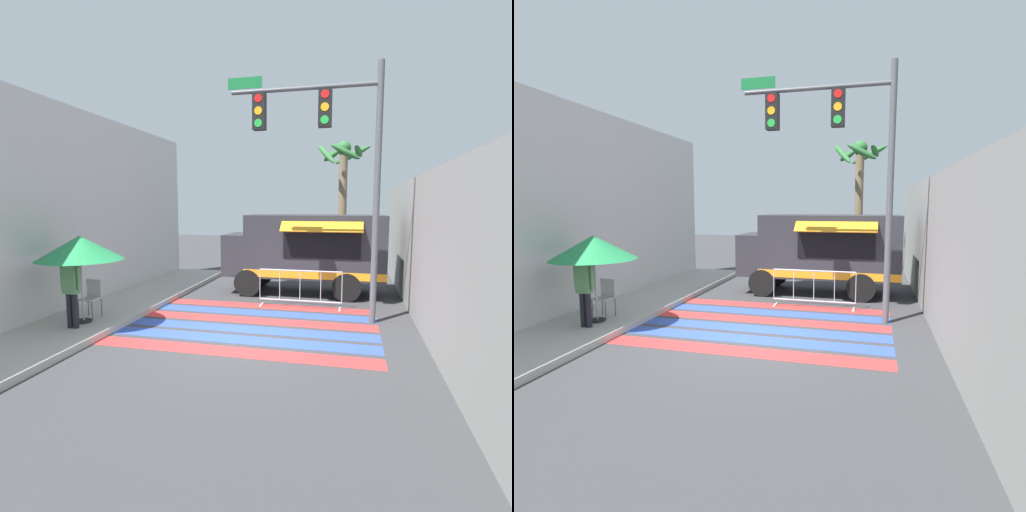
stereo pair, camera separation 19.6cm
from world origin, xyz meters
TOP-DOWN VIEW (x-y plane):
  - ground_plane at (0.00, 0.00)m, footprint 60.00×60.00m
  - sidewalk_left at (-5.07, 0.00)m, footprint 4.40×16.00m
  - building_left_facade at (-5.13, 0.00)m, footprint 0.25×16.00m
  - concrete_wall_right at (4.21, 3.00)m, footprint 0.20×16.00m
  - crosswalk_painted at (0.00, 0.98)m, footprint 6.40×4.36m
  - food_truck at (0.92, 4.96)m, footprint 5.27×2.48m
  - traffic_signal_pole at (1.86, 1.87)m, footprint 3.86×0.29m
  - patio_umbrella at (-3.76, -0.26)m, footprint 2.01×2.01m
  - folding_chair at (-3.83, 0.19)m, footprint 0.41×0.41m
  - vendor_person at (-3.70, -0.71)m, footprint 0.53×0.23m
  - barricade_front at (1.07, 2.98)m, footprint 2.42×0.44m
  - palm_tree at (2.05, 9.13)m, footprint 2.38×2.39m

SIDE VIEW (x-z plane):
  - ground_plane at x=0.00m, z-range 0.00..0.00m
  - crosswalk_painted at x=0.00m, z-range 0.00..0.01m
  - sidewalk_left at x=-5.07m, z-range 0.00..0.16m
  - barricade_front at x=1.07m, z-range 0.01..1.12m
  - folding_chair at x=-3.83m, z-range 0.26..1.21m
  - vendor_person at x=-3.70m, z-range 0.28..2.00m
  - food_truck at x=0.92m, z-range 0.22..2.87m
  - concrete_wall_right at x=4.21m, z-range 0.00..3.72m
  - patio_umbrella at x=-3.76m, z-range 0.91..3.02m
  - building_left_facade at x=-5.13m, z-range 0.00..5.66m
  - palm_tree at x=2.05m, z-range 1.06..6.72m
  - traffic_signal_pole at x=1.86m, z-range 1.30..7.67m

